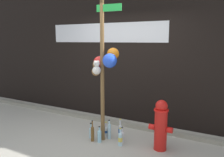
% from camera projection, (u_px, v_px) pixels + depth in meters
% --- Properties ---
extents(ground_plane, '(14.00, 14.00, 0.00)m').
position_uv_depth(ground_plane, '(90.00, 146.00, 4.03)').
color(ground_plane, '#ADA899').
extents(building_wall, '(10.00, 0.21, 3.57)m').
position_uv_depth(building_wall, '(130.00, 44.00, 5.18)').
color(building_wall, black).
rests_on(building_wall, ground_plane).
extents(curb_strip, '(8.00, 0.12, 0.08)m').
position_uv_depth(curb_strip, '(120.00, 123.00, 5.05)').
color(curb_strip, gray).
rests_on(curb_strip, ground_plane).
extents(memorial_post, '(0.59, 0.40, 3.01)m').
position_uv_depth(memorial_post, '(104.00, 48.00, 4.00)').
color(memorial_post, brown).
rests_on(memorial_post, ground_plane).
extents(fire_hydrant, '(0.41, 0.25, 0.88)m').
position_uv_depth(fire_hydrant, '(161.00, 125.00, 3.86)').
color(fire_hydrant, red).
rests_on(fire_hydrant, ground_plane).
extents(bottle_0, '(0.07, 0.07, 0.30)m').
position_uv_depth(bottle_0, '(91.00, 132.00, 4.37)').
color(bottle_0, '#B2DBEA').
rests_on(bottle_0, ground_plane).
extents(bottle_1, '(0.07, 0.07, 0.38)m').
position_uv_depth(bottle_1, '(109.00, 131.00, 4.32)').
color(bottle_1, '#B2DBEA').
rests_on(bottle_1, ground_plane).
extents(bottle_2, '(0.06, 0.06, 0.40)m').
position_uv_depth(bottle_2, '(92.00, 133.00, 4.23)').
color(bottle_2, brown).
rests_on(bottle_2, ground_plane).
extents(bottle_3, '(0.07, 0.07, 0.30)m').
position_uv_depth(bottle_3, '(99.00, 136.00, 4.18)').
color(bottle_3, '#93CCE0').
rests_on(bottle_3, ground_plane).
extents(bottle_4, '(0.08, 0.08, 0.33)m').
position_uv_depth(bottle_4, '(120.00, 139.00, 4.05)').
color(bottle_4, '#B2DBEA').
rests_on(bottle_4, ground_plane).
extents(bottle_5, '(0.07, 0.07, 0.40)m').
position_uv_depth(bottle_5, '(120.00, 131.00, 4.31)').
color(bottle_5, silver).
rests_on(bottle_5, ground_plane).
extents(bottle_6, '(0.07, 0.07, 0.30)m').
position_uv_depth(bottle_6, '(106.00, 131.00, 4.42)').
color(bottle_6, silver).
rests_on(bottle_6, ground_plane).
extents(bottle_7, '(0.07, 0.07, 0.29)m').
position_uv_depth(bottle_7, '(122.00, 136.00, 4.18)').
color(bottle_7, silver).
rests_on(bottle_7, ground_plane).
extents(litter_0, '(0.15, 0.13, 0.01)m').
position_uv_depth(litter_0, '(175.00, 136.00, 4.46)').
color(litter_0, silver).
rests_on(litter_0, ground_plane).
extents(litter_1, '(0.13, 0.13, 0.01)m').
position_uv_depth(litter_1, '(155.00, 130.00, 4.76)').
color(litter_1, tan).
rests_on(litter_1, ground_plane).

